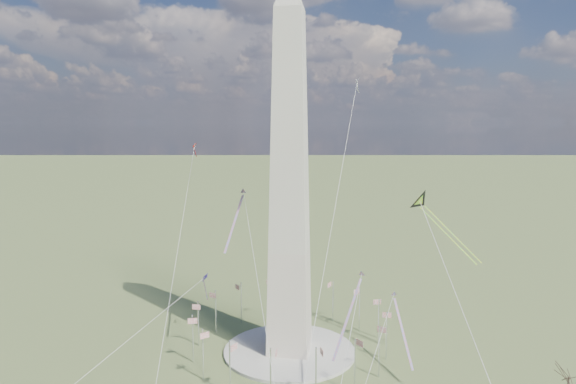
# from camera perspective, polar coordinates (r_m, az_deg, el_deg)

# --- Properties ---
(ground) EXTENTS (2000.00, 2000.00, 0.00)m
(ground) POSITION_cam_1_polar(r_m,az_deg,el_deg) (147.30, 0.17, -17.38)
(ground) COLOR #4A572B
(ground) RESTS_ON ground
(plaza) EXTENTS (36.00, 36.00, 0.80)m
(plaza) POSITION_cam_1_polar(r_m,az_deg,el_deg) (147.13, 0.17, -17.23)
(plaza) COLOR #AFABA0
(plaza) RESTS_ON ground
(washington_monument) EXTENTS (15.56, 15.56, 100.00)m
(washington_monument) POSITION_cam_1_polar(r_m,az_deg,el_deg) (134.21, 0.18, 1.51)
(washington_monument) COLOR beige
(washington_monument) RESTS_ON plaza
(flagpole_ring) EXTENTS (54.40, 54.40, 13.00)m
(flagpole_ring) POSITION_cam_1_polar(r_m,az_deg,el_deg) (144.37, 0.17, -14.76)
(flagpole_ring) COLOR white
(flagpole_ring) RESTS_ON ground
(tree_near) EXTENTS (7.23, 7.23, 12.65)m
(tree_near) POSITION_cam_1_polar(r_m,az_deg,el_deg) (131.09, 28.75, -17.34)
(tree_near) COLOR #4D3C2E
(tree_near) RESTS_ON ground
(kite_delta_black) EXTENTS (18.20, 16.87, 16.67)m
(kite_delta_black) POSITION_cam_1_polar(r_m,az_deg,el_deg) (140.99, 14.78, -1.38)
(kite_delta_black) COLOR black
(kite_delta_black) RESTS_ON ground
(kite_diamond_purple) EXTENTS (2.00, 2.81, 8.52)m
(kite_diamond_purple) POSITION_cam_1_polar(r_m,az_deg,el_deg) (153.41, -9.19, -9.67)
(kite_diamond_purple) COLOR navy
(kite_diamond_purple) RESTS_ON ground
(kite_streamer_left) EXTENTS (6.85, 21.28, 14.90)m
(kite_streamer_left) POSITION_cam_1_polar(r_m,az_deg,el_deg) (127.37, 7.18, -12.10)
(kite_streamer_left) COLOR #FF4C28
(kite_streamer_left) RESTS_ON ground
(kite_streamer_mid) EXTENTS (1.89, 20.25, 13.91)m
(kite_streamer_mid) POSITION_cam_1_polar(r_m,az_deg,el_deg) (140.07, -5.67, -2.28)
(kite_streamer_mid) COLOR #FF4C28
(kite_streamer_mid) RESTS_ON ground
(kite_streamer_right) EXTENTS (5.33, 19.09, 13.26)m
(kite_streamer_right) POSITION_cam_1_polar(r_m,az_deg,el_deg) (139.96, 12.36, -13.76)
(kite_streamer_right) COLOR #FF4C28
(kite_streamer_right) RESTS_ON ground
(kite_small_red) EXTENTS (1.33, 2.11, 4.72)m
(kite_small_red) POSITION_cam_1_polar(r_m,az_deg,el_deg) (176.90, -10.33, 4.98)
(kite_small_red) COLOR red
(kite_small_red) RESTS_ON ground
(kite_small_white) EXTENTS (1.26, 2.09, 4.84)m
(kite_small_white) POSITION_cam_1_polar(r_m,az_deg,el_deg) (170.79, 7.72, 12.09)
(kite_small_white) COLOR silver
(kite_small_white) RESTS_ON ground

